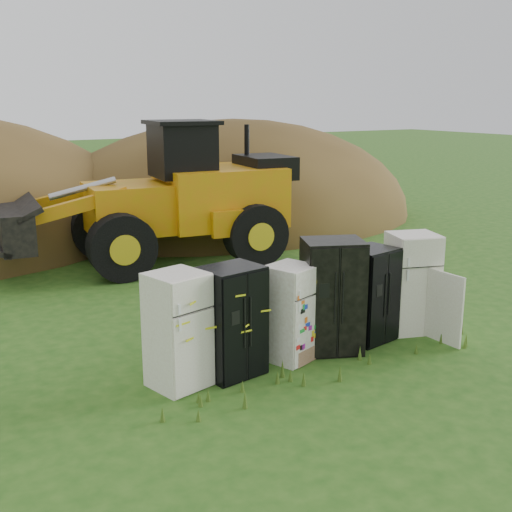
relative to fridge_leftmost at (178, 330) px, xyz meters
The scene contains 9 objects.
ground 2.64m from the fridge_leftmost, ahead, with size 120.00×120.00×0.00m, color #224F15.
fridge_leftmost is the anchor object (origin of this frame).
fridge_black_side 0.91m from the fridge_leftmost, ahead, with size 0.92×0.73×1.77m, color black, non-canonical shape.
fridge_sticker 2.03m from the fridge_leftmost, ahead, with size 0.73×0.67×1.64m, color white, non-canonical shape.
fridge_dark_mid 2.89m from the fridge_leftmost, ahead, with size 1.01×0.82×1.97m, color black, non-canonical shape.
fridge_black_right 3.76m from the fridge_leftmost, ahead, with size 0.86×0.72×1.72m, color black, non-canonical shape.
fridge_open_door 4.77m from the fridge_leftmost, ahead, with size 0.85×0.78×1.87m, color white, non-canonical shape.
wheel_loader 7.65m from the fridge_leftmost, 71.66° to the left, with size 7.73×3.13×3.74m, color #CA700D, non-canonical shape.
dirt_mound_right 13.85m from the fridge_leftmost, 57.96° to the left, with size 14.03×10.29×7.20m, color #443216.
Camera 1 is at (-6.09, -8.44, 4.30)m, focal length 45.00 mm.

